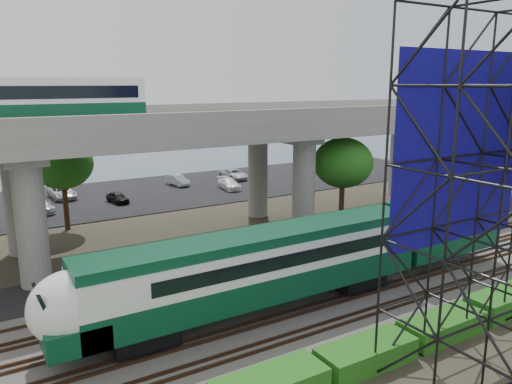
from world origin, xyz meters
TOP-DOWN VIEW (x-y plane):
  - ground at (0.00, 0.00)m, footprint 140.00×140.00m
  - ballast_bed at (0.00, 2.00)m, footprint 90.00×12.00m
  - service_road at (0.00, 10.50)m, footprint 90.00×5.00m
  - parking_lot at (0.00, 34.00)m, footprint 90.00×18.00m
  - harbor_water at (0.00, 56.00)m, footprint 140.00×40.00m
  - rail_tracks at (0.00, 2.00)m, footprint 90.00×9.52m
  - commuter_train at (1.70, 2.00)m, footprint 29.30×3.06m
  - overpass at (-0.58, 16.00)m, footprint 80.00×12.00m
  - hedge_strip at (1.01, -4.30)m, footprint 34.60×1.80m
  - trees at (-4.67, 16.17)m, footprint 40.94×16.94m
  - parked_cars at (0.99, 33.79)m, footprint 35.07×9.75m

SIDE VIEW (x-z plane):
  - ground at x=0.00m, z-range 0.00..0.00m
  - harbor_water at x=0.00m, z-range 0.00..0.03m
  - service_road at x=0.00m, z-range 0.00..0.08m
  - parking_lot at x=0.00m, z-range 0.00..0.08m
  - ballast_bed at x=0.00m, z-range 0.00..0.20m
  - rail_tracks at x=0.00m, z-range 0.20..0.36m
  - hedge_strip at x=1.01m, z-range -0.04..1.16m
  - parked_cars at x=0.99m, z-range 0.05..1.35m
  - commuter_train at x=1.70m, z-range 0.73..5.03m
  - trees at x=-4.67m, z-range 1.73..9.42m
  - overpass at x=-0.58m, z-range 2.01..14.41m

